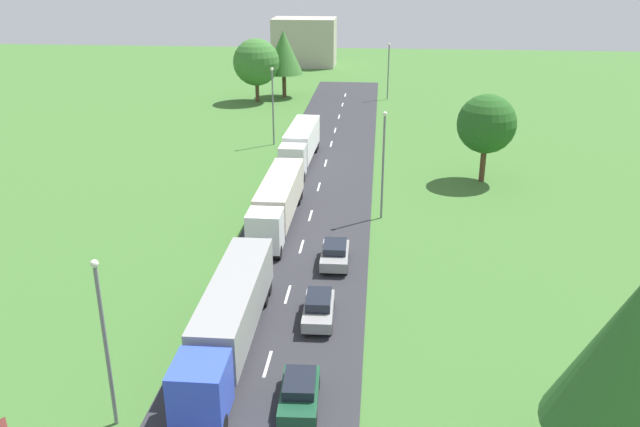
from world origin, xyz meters
TOP-DOWN VIEW (x-y plane):
  - road at (0.00, 24.50)m, footprint 10.00×140.00m
  - lane_marking_centre at (0.00, 21.88)m, footprint 0.16×123.98m
  - truck_lead at (-2.22, 11.95)m, footprint 2.61×14.74m
  - truck_second at (-2.38, 29.95)m, footprint 2.53×13.90m
  - truck_third at (-2.57, 46.65)m, footprint 2.75×12.86m
  - car_lead at (2.09, 7.55)m, footprint 1.98×4.08m
  - car_second at (2.25, 15.39)m, footprint 1.83×4.16m
  - car_third at (2.67, 22.99)m, footprint 1.94×4.10m
  - lamppost_lead at (-6.17, 5.47)m, footprint 0.36×0.36m
  - lamppost_second at (5.85, 32.18)m, footprint 0.36×0.36m
  - lamppost_third at (-6.56, 53.80)m, footprint 0.36×0.36m
  - lamppost_fourth at (6.50, 80.72)m, footprint 0.36×0.36m
  - tree_oak at (-9.28, 81.09)m, footprint 5.82×5.82m
  - tree_birch at (-12.77, 77.31)m, footprint 6.76×6.76m
  - tree_maple at (15.22, 3.37)m, footprint 6.32×6.32m
  - tree_pine at (15.39, 42.69)m, footprint 5.52×5.52m
  - distant_building at (-9.76, 112.50)m, footprint 12.11×8.25m

SIDE VIEW (x-z plane):
  - road at x=0.00m, z-range 0.00..0.06m
  - lane_marking_centre at x=0.00m, z-range 0.06..0.07m
  - car_lead at x=2.09m, z-range 0.10..1.47m
  - car_third at x=2.67m, z-range 0.10..1.61m
  - car_second at x=2.25m, z-range 0.08..1.65m
  - truck_lead at x=-2.22m, z-range 0.34..3.82m
  - truck_second at x=-2.38m, z-range 0.35..3.83m
  - truck_third at x=-2.57m, z-range 0.33..4.03m
  - distant_building at x=-9.76m, z-range 0.00..9.09m
  - lamppost_fourth at x=6.50m, z-range 0.48..8.80m
  - lamppost_lead at x=-6.17m, z-range 0.48..8.83m
  - lamppost_third at x=-6.56m, z-range 0.48..9.22m
  - lamppost_second at x=5.85m, z-range 0.48..9.38m
  - tree_pine at x=15.39m, z-range 1.39..9.75m
  - tree_birch at x=-12.77m, z-range 1.19..10.37m
  - tree_maple at x=15.22m, z-range 1.54..11.62m
  - tree_oak at x=-9.28m, z-range 1.74..11.70m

